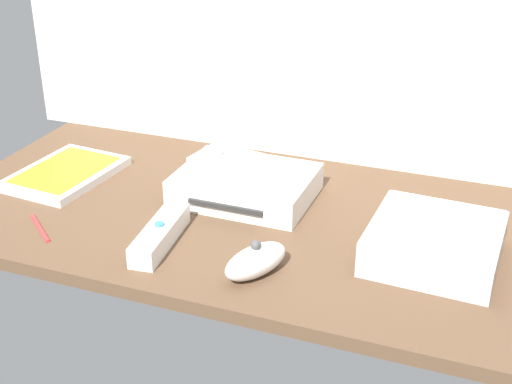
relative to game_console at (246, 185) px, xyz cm
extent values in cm
cube|color=brown|center=(3.72, -5.17, -3.20)|extent=(100.00, 48.00, 2.00)
cube|color=white|center=(0.00, 0.03, 0.00)|extent=(21.16, 16.21, 4.40)
cube|color=#2D2D2D|center=(-0.08, -8.17, 0.00)|extent=(12.01, 0.72, 0.80)
cube|color=silver|center=(30.71, -8.48, 0.30)|extent=(17.83, 17.83, 5.00)
cube|color=silver|center=(30.71, -8.48, 2.95)|extent=(17.12, 17.12, 0.30)
cube|color=white|center=(-31.35, -3.76, -1.50)|extent=(15.28, 20.17, 1.40)
cube|color=gold|center=(-31.35, -3.76, -0.72)|extent=(12.60, 17.29, 0.16)
cube|color=white|center=(-5.91, -17.90, -0.70)|extent=(5.08, 15.09, 3.00)
cylinder|color=#387FDB|center=(-5.91, -17.90, 1.00)|extent=(1.40, 1.40, 0.40)
ellipsoid|color=white|center=(9.47, -20.46, -0.20)|extent=(8.43, 10.91, 4.00)
sphere|color=#4C4C4C|center=(9.47, -20.46, 2.20)|extent=(1.40, 1.40, 1.40)
cube|color=white|center=(-1.31, 0.31, 3.20)|extent=(15.70, 10.69, 2.00)
cylinder|color=#99999E|center=(-5.23, 1.10, 4.40)|extent=(2.36, 2.36, 0.40)
cylinder|color=red|center=(-24.55, -20.31, -1.85)|extent=(7.37, 6.29, 0.70)
camera|label=1|loc=(37.40, -94.22, 48.82)|focal=49.71mm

